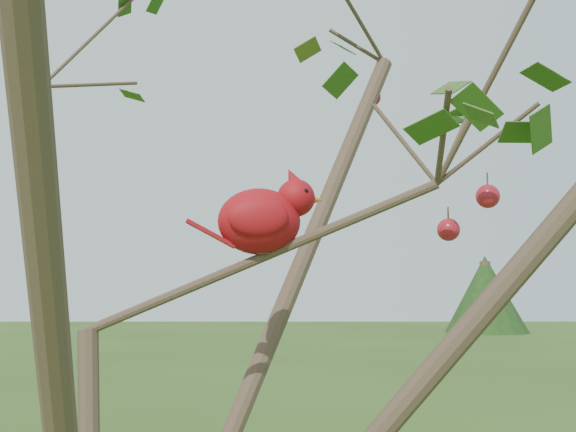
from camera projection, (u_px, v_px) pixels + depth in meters
name	position (u px, v px, depth m)	size (l,w,h in m)	color
crabapple_tree	(117.00, 226.00, 1.14)	(2.35, 2.05, 2.95)	#3E2C21
cardinal	(264.00, 218.00, 1.24)	(0.24, 0.13, 0.17)	#B00F16
distant_trees	(269.00, 301.00, 26.72)	(39.22, 13.96, 3.34)	#3E2C21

